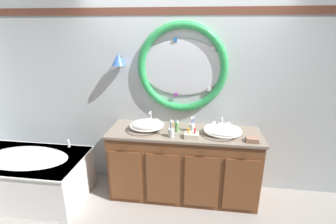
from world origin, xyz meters
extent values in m
plane|color=gray|center=(0.00, 0.00, 0.00)|extent=(14.00, 14.00, 0.00)
cube|color=silver|center=(0.00, 0.59, 1.30)|extent=(6.40, 0.08, 2.60)
cube|color=brown|center=(0.00, 0.55, 2.32)|extent=(6.27, 0.01, 0.09)
ellipsoid|color=silver|center=(0.00, 0.54, 1.66)|extent=(1.04, 0.02, 0.70)
torus|color=green|center=(0.00, 0.53, 1.66)|extent=(1.13, 0.10, 1.13)
cube|color=silver|center=(0.52, 0.52, 1.69)|extent=(0.05, 0.01, 0.05)
cube|color=silver|center=(0.37, 0.52, 1.90)|extent=(0.05, 0.01, 0.05)
cube|color=#2866B7|center=(-0.09, 0.52, 2.00)|extent=(0.05, 0.01, 0.05)
cube|color=teal|center=(-0.48, 0.52, 1.78)|extent=(0.05, 0.01, 0.05)
cube|color=red|center=(-0.47, 0.52, 1.51)|extent=(0.05, 0.01, 0.05)
cube|color=purple|center=(-0.07, 0.52, 1.31)|extent=(0.05, 0.01, 0.05)
cube|color=silver|center=(0.35, 0.52, 1.40)|extent=(0.05, 0.01, 0.05)
cylinder|color=#4C3823|center=(-0.79, 0.51, 1.78)|extent=(0.02, 0.09, 0.02)
cone|color=blue|center=(-0.79, 0.46, 1.76)|extent=(0.17, 0.17, 0.14)
cube|color=brown|center=(0.06, 0.26, 0.44)|extent=(1.86, 0.57, 0.88)
cube|color=gray|center=(0.06, 0.26, 0.90)|extent=(1.89, 0.61, 0.03)
cube|color=gray|center=(0.06, 0.54, 0.82)|extent=(1.86, 0.02, 0.11)
cube|color=brown|center=(-0.63, -0.03, 0.40)|extent=(0.39, 0.02, 0.67)
cylinder|color=#422D1E|center=(-0.63, -0.04, 0.78)|extent=(0.10, 0.01, 0.01)
cube|color=brown|center=(-0.17, -0.03, 0.40)|extent=(0.39, 0.02, 0.67)
cylinder|color=#422D1E|center=(-0.17, -0.04, 0.78)|extent=(0.10, 0.01, 0.01)
cube|color=brown|center=(0.29, -0.03, 0.40)|extent=(0.39, 0.02, 0.67)
cylinder|color=#422D1E|center=(0.29, -0.04, 0.78)|extent=(0.10, 0.01, 0.01)
cube|color=brown|center=(0.76, -0.03, 0.40)|extent=(0.39, 0.02, 0.67)
cylinder|color=#422D1E|center=(0.76, -0.04, 0.78)|extent=(0.10, 0.01, 0.01)
cube|color=white|center=(-1.92, -0.06, 0.29)|extent=(1.43, 0.83, 0.57)
ellipsoid|color=white|center=(-1.92, -0.06, 0.52)|extent=(1.18, 0.65, 0.28)
cube|color=white|center=(-1.92, -0.06, 0.56)|extent=(1.46, 0.86, 0.02)
cylinder|color=silver|center=(-1.52, 0.29, 0.63)|extent=(0.04, 0.04, 0.11)
cylinder|color=silver|center=(-1.92, -0.06, 0.52)|extent=(0.04, 0.04, 0.01)
ellipsoid|color=white|center=(-0.40, 0.23, 0.98)|extent=(0.41, 0.26, 0.14)
torus|color=white|center=(-0.40, 0.23, 0.99)|extent=(0.43, 0.43, 0.02)
cylinder|color=silver|center=(-0.40, 0.23, 0.99)|extent=(0.03, 0.03, 0.01)
ellipsoid|color=white|center=(0.53, 0.23, 0.97)|extent=(0.44, 0.32, 0.10)
torus|color=white|center=(0.53, 0.23, 0.97)|extent=(0.46, 0.46, 0.02)
cylinder|color=silver|center=(0.53, 0.23, 0.97)|extent=(0.03, 0.03, 0.01)
cylinder|color=silver|center=(-0.40, 0.48, 0.92)|extent=(0.05, 0.05, 0.02)
cylinder|color=silver|center=(-0.40, 0.48, 1.01)|extent=(0.02, 0.02, 0.14)
sphere|color=silver|center=(-0.40, 0.48, 1.08)|extent=(0.03, 0.03, 0.03)
cylinder|color=silver|center=(-0.40, 0.43, 1.08)|extent=(0.02, 0.10, 0.02)
cylinder|color=silver|center=(-0.50, 0.48, 0.94)|extent=(0.04, 0.04, 0.06)
cylinder|color=silver|center=(-0.31, 0.48, 0.94)|extent=(0.04, 0.04, 0.06)
cube|color=silver|center=(-0.50, 0.48, 0.98)|extent=(0.05, 0.01, 0.01)
cube|color=silver|center=(-0.31, 0.48, 0.98)|extent=(0.05, 0.01, 0.01)
cylinder|color=silver|center=(0.53, 0.48, 0.92)|extent=(0.05, 0.05, 0.02)
cylinder|color=silver|center=(0.53, 0.48, 0.99)|extent=(0.02, 0.02, 0.10)
sphere|color=silver|center=(0.53, 0.48, 1.04)|extent=(0.03, 0.03, 0.03)
cylinder|color=silver|center=(0.53, 0.41, 1.04)|extent=(0.02, 0.13, 0.02)
cylinder|color=silver|center=(0.44, 0.48, 0.94)|extent=(0.04, 0.04, 0.06)
cylinder|color=silver|center=(0.62, 0.48, 0.94)|extent=(0.04, 0.04, 0.06)
cube|color=silver|center=(0.44, 0.48, 0.98)|extent=(0.05, 0.01, 0.01)
cube|color=silver|center=(0.62, 0.48, 0.98)|extent=(0.05, 0.01, 0.01)
cylinder|color=silver|center=(-0.08, 0.08, 0.96)|extent=(0.07, 0.07, 0.10)
torus|color=silver|center=(-0.08, 0.08, 1.01)|extent=(0.08, 0.08, 0.01)
cylinder|color=orange|center=(-0.06, 0.08, 1.01)|extent=(0.02, 0.02, 0.17)
cube|color=white|center=(-0.06, 0.08, 1.11)|extent=(0.02, 0.02, 0.02)
cylinder|color=orange|center=(-0.08, 0.10, 1.01)|extent=(0.01, 0.02, 0.16)
cube|color=white|center=(-0.08, 0.10, 1.10)|extent=(0.02, 0.02, 0.02)
cylinder|color=blue|center=(-0.08, 0.08, 1.02)|extent=(0.02, 0.03, 0.18)
cube|color=white|center=(-0.08, 0.08, 1.12)|extent=(0.02, 0.02, 0.02)
cylinder|color=white|center=(0.15, 0.27, 0.97)|extent=(0.07, 0.07, 0.10)
torus|color=white|center=(0.15, 0.27, 1.02)|extent=(0.08, 0.08, 0.01)
cylinder|color=blue|center=(0.18, 0.28, 1.01)|extent=(0.02, 0.03, 0.16)
cube|color=white|center=(0.18, 0.28, 1.10)|extent=(0.02, 0.02, 0.02)
cylinder|color=#19ADB2|center=(0.15, 0.28, 1.01)|extent=(0.03, 0.01, 0.16)
cube|color=white|center=(0.15, 0.28, 1.10)|extent=(0.02, 0.02, 0.02)
cylinder|color=purple|center=(0.15, 0.26, 1.00)|extent=(0.01, 0.02, 0.15)
cube|color=white|center=(0.15, 0.26, 1.09)|extent=(0.02, 0.02, 0.02)
cylinder|color=#6BAD66|center=(-0.03, 0.26, 0.97)|extent=(0.06, 0.06, 0.11)
cylinder|color=silver|center=(-0.03, 0.26, 1.04)|extent=(0.03, 0.03, 0.02)
cylinder|color=silver|center=(-0.03, 0.25, 1.05)|extent=(0.01, 0.04, 0.01)
cube|color=#936B56|center=(0.85, 0.08, 0.93)|extent=(0.14, 0.12, 0.02)
cube|color=#936B56|center=(0.85, 0.08, 0.95)|extent=(0.14, 0.11, 0.02)
cube|color=beige|center=(0.16, 0.09, 0.94)|extent=(0.16, 0.12, 0.06)
cylinder|color=orange|center=(0.12, 0.09, 1.00)|extent=(0.02, 0.02, 0.06)
cylinder|color=#E0383D|center=(0.20, 0.09, 1.00)|extent=(0.02, 0.02, 0.07)
camera|label=1|loc=(0.25, -2.61, 2.16)|focal=26.91mm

